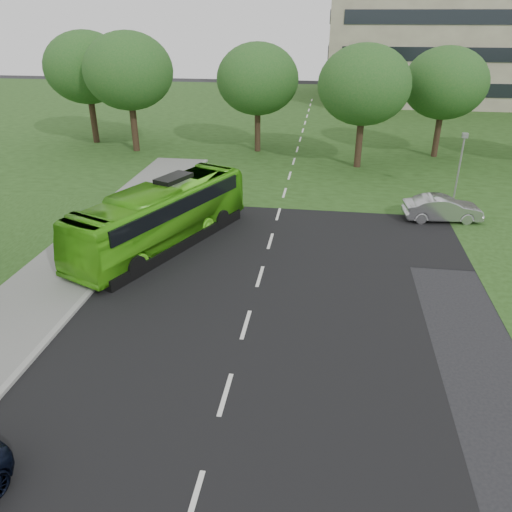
# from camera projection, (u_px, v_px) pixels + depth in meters

# --- Properties ---
(ground) EXTENTS (160.00, 160.00, 0.00)m
(ground) POSITION_uv_depth(u_px,v_px,m) (237.00, 356.00, 17.72)
(ground) COLOR black
(ground) RESTS_ON ground
(street_surfaces) EXTENTS (120.00, 120.00, 0.15)m
(street_surfaces) POSITION_uv_depth(u_px,v_px,m) (285.00, 172.00, 37.97)
(street_surfaces) COLOR black
(street_surfaces) RESTS_ON ground
(tree_park_a) EXTENTS (7.35, 7.35, 9.76)m
(tree_park_a) POSITION_uv_depth(u_px,v_px,m) (128.00, 71.00, 41.08)
(tree_park_a) COLOR black
(tree_park_a) RESTS_ON ground
(tree_park_b) EXTENTS (6.80, 6.80, 8.92)m
(tree_park_b) POSITION_uv_depth(u_px,v_px,m) (258.00, 79.00, 41.24)
(tree_park_b) COLOR black
(tree_park_b) RESTS_ON ground
(tree_park_c) EXTENTS (6.85, 6.85, 9.09)m
(tree_park_c) POSITION_uv_depth(u_px,v_px,m) (364.00, 85.00, 36.71)
(tree_park_c) COLOR black
(tree_park_c) RESTS_ON ground
(tree_park_d) EXTENTS (6.60, 6.60, 8.73)m
(tree_park_d) POSITION_uv_depth(u_px,v_px,m) (445.00, 83.00, 39.65)
(tree_park_d) COLOR black
(tree_park_d) RESTS_ON ground
(tree_park_f) EXTENTS (7.27, 7.27, 9.70)m
(tree_park_f) POSITION_uv_depth(u_px,v_px,m) (86.00, 68.00, 43.96)
(tree_park_f) COLOR black
(tree_park_f) RESTS_ON ground
(bus) EXTENTS (6.93, 11.58, 3.19)m
(bus) POSITION_uv_depth(u_px,v_px,m) (162.00, 216.00, 25.57)
(bus) COLOR #50BA19
(bus) RESTS_ON ground
(sedan) EXTENTS (4.54, 1.97, 1.45)m
(sedan) POSITION_uv_depth(u_px,v_px,m) (442.00, 208.00, 29.01)
(sedan) COLOR #ADACB1
(sedan) RESTS_ON ground
(camera_pole) EXTENTS (0.42, 0.39, 4.24)m
(camera_pole) POSITION_uv_depth(u_px,v_px,m) (461.00, 157.00, 31.66)
(camera_pole) COLOR gray
(camera_pole) RESTS_ON ground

